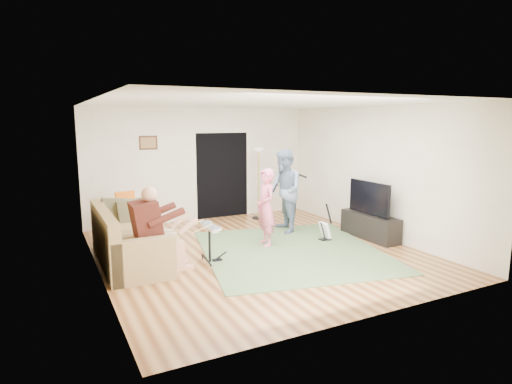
# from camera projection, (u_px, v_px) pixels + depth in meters

# --- Properties ---
(floor) EXTENTS (6.00, 6.00, 0.00)m
(floor) POSITION_uv_depth(u_px,v_px,m) (257.00, 252.00, 7.91)
(floor) COLOR brown
(floor) RESTS_ON ground
(walls) EXTENTS (5.50, 6.00, 2.70)m
(walls) POSITION_uv_depth(u_px,v_px,m) (257.00, 180.00, 7.68)
(walls) COLOR white
(walls) RESTS_ON floor
(ceiling) EXTENTS (6.00, 6.00, 0.00)m
(ceiling) POSITION_uv_depth(u_px,v_px,m) (257.00, 103.00, 7.46)
(ceiling) COLOR white
(ceiling) RESTS_ON walls
(window_blinds) EXTENTS (0.00, 2.05, 2.05)m
(window_blinds) POSITION_uv_depth(u_px,v_px,m) (94.00, 176.00, 6.60)
(window_blinds) COLOR olive
(window_blinds) RESTS_ON walls
(doorway) EXTENTS (2.10, 0.00, 2.10)m
(doorway) POSITION_uv_depth(u_px,v_px,m) (222.00, 175.00, 10.61)
(doorway) COLOR black
(doorway) RESTS_ON walls
(picture_frame) EXTENTS (0.42, 0.03, 0.32)m
(picture_frame) POSITION_uv_depth(u_px,v_px,m) (148.00, 143.00, 9.66)
(picture_frame) COLOR #3F2314
(picture_frame) RESTS_ON walls
(area_rug) EXTENTS (3.81, 4.07, 0.02)m
(area_rug) POSITION_uv_depth(u_px,v_px,m) (291.00, 251.00, 7.94)
(area_rug) COLOR #4C6940
(area_rug) RESTS_ON floor
(sofa) EXTENTS (0.96, 2.34, 0.95)m
(sofa) POSITION_uv_depth(u_px,v_px,m) (124.00, 245.00, 7.25)
(sofa) COLOR #9B7E4D
(sofa) RESTS_ON floor
(drummer) EXTENTS (0.90, 0.50, 1.39)m
(drummer) POSITION_uv_depth(u_px,v_px,m) (158.00, 238.00, 6.83)
(drummer) COLOR #4B1C15
(drummer) RESTS_ON sofa
(drum_kit) EXTENTS (0.37, 0.66, 0.68)m
(drum_kit) POSITION_uv_depth(u_px,v_px,m) (210.00, 246.00, 7.26)
(drum_kit) COLOR black
(drum_kit) RESTS_ON floor
(singer) EXTENTS (0.41, 0.58, 1.50)m
(singer) POSITION_uv_depth(u_px,v_px,m) (266.00, 208.00, 8.20)
(singer) COLOR #E56386
(singer) RESTS_ON floor
(microphone) EXTENTS (0.06, 0.06, 0.24)m
(microphone) POSITION_uv_depth(u_px,v_px,m) (275.00, 188.00, 8.22)
(microphone) COLOR black
(microphone) RESTS_ON singer
(guitarist) EXTENTS (0.84, 0.99, 1.81)m
(guitarist) POSITION_uv_depth(u_px,v_px,m) (284.00, 191.00, 9.17)
(guitarist) COLOR #6D82A0
(guitarist) RESTS_ON floor
(guitar_held) EXTENTS (0.26, 0.61, 0.26)m
(guitar_held) POSITION_uv_depth(u_px,v_px,m) (292.00, 175.00, 9.21)
(guitar_held) COLOR white
(guitar_held) RESTS_ON guitarist
(guitar_spare) EXTENTS (0.27, 0.25, 0.76)m
(guitar_spare) POSITION_uv_depth(u_px,v_px,m) (325.00, 230.00, 8.62)
(guitar_spare) COLOR black
(guitar_spare) RESTS_ON floor
(torchiere_lamp) EXTENTS (0.31, 0.31, 1.74)m
(torchiere_lamp) POSITION_uv_depth(u_px,v_px,m) (258.00, 171.00, 10.42)
(torchiere_lamp) COLOR black
(torchiere_lamp) RESTS_ON floor
(dining_chair) EXTENTS (0.45, 0.47, 0.96)m
(dining_chair) POSITION_uv_depth(u_px,v_px,m) (129.00, 222.00, 8.71)
(dining_chair) COLOR tan
(dining_chair) RESTS_ON floor
(tv_cabinet) EXTENTS (0.40, 1.40, 0.50)m
(tv_cabinet) POSITION_uv_depth(u_px,v_px,m) (370.00, 226.00, 8.80)
(tv_cabinet) COLOR black
(tv_cabinet) RESTS_ON floor
(television) EXTENTS (0.06, 1.13, 0.66)m
(television) POSITION_uv_depth(u_px,v_px,m) (369.00, 198.00, 8.68)
(television) COLOR black
(television) RESTS_ON tv_cabinet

